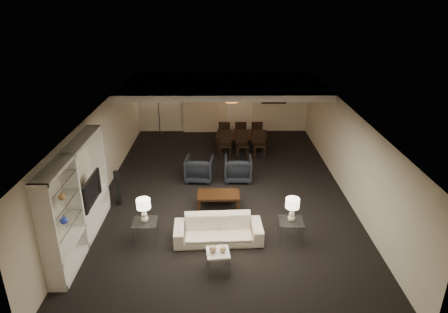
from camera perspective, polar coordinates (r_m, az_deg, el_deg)
floor at (r=11.87m, az=-0.00°, el=-4.91°), size 11.00×11.00×0.00m
ceiling at (r=10.95m, az=-0.00°, el=6.78°), size 7.00×11.00×0.02m
wall_back at (r=16.59m, az=-0.16°, el=7.77°), size 7.00×0.02×2.50m
wall_front at (r=6.57m, az=0.42°, el=-17.40°), size 7.00×0.02×2.50m
wall_left at (r=11.85m, az=-17.17°, el=0.62°), size 0.02×11.00×2.50m
wall_right at (r=11.91m, az=17.10°, el=0.72°), size 0.02×11.00×2.50m
ceiling_soffit at (r=14.37m, az=-0.12°, el=10.18°), size 7.00×4.00×0.20m
curtains at (r=16.54m, az=-3.31°, el=7.51°), size 1.50×0.12×2.40m
door at (r=16.63m, az=2.27°, el=7.07°), size 0.90×0.05×2.10m
painting at (r=16.62m, az=7.18°, el=8.69°), size 0.95×0.04×0.65m
media_unit at (r=9.58m, az=-20.17°, el=-5.60°), size 0.38×3.40×2.35m
pendant_light at (r=14.49m, az=1.08°, el=8.32°), size 0.52×0.52×0.24m
sofa at (r=9.51m, az=-0.83°, el=-10.40°), size 2.10×0.91×0.60m
coffee_table at (r=10.93m, az=-0.79°, el=-6.28°), size 1.14×0.67×0.41m
armchair_left at (r=12.39m, az=-3.53°, el=-1.76°), size 0.89×0.91×0.77m
armchair_right at (r=12.39m, az=2.02°, el=-1.74°), size 0.84×0.86×0.77m
side_table_left at (r=9.69m, az=-11.11°, el=-10.44°), size 0.58×0.58×0.53m
side_table_right at (r=9.67m, az=9.47°, el=-10.40°), size 0.59×0.59×0.53m
table_lamp_left at (r=9.40m, az=-11.36°, el=-7.58°), size 0.33×0.33×0.59m
table_lamp_right at (r=9.38m, az=9.69°, el=-7.53°), size 0.34×0.34×0.59m
marble_table at (r=8.64m, az=-0.87°, el=-14.72°), size 0.52×0.52×0.47m
gold_gourd_a at (r=8.46m, az=-1.57°, el=-13.04°), size 0.15×0.15×0.15m
gold_gourd_b at (r=8.46m, az=-0.18°, el=-13.09°), size 0.13×0.13×0.13m
television at (r=10.08m, az=-18.96°, el=-4.58°), size 1.17×0.15×0.67m
vase_blue at (r=8.89m, az=-21.91°, el=-8.34°), size 0.18×0.18×0.19m
vase_amber at (r=8.74m, az=-22.16°, el=-5.26°), size 0.15×0.15×0.16m
floor_speaker at (r=11.30m, az=-14.96°, el=-4.35°), size 0.14×0.14×1.02m
dining_table at (r=14.73m, az=2.49°, el=2.04°), size 1.92×1.19×0.65m
chair_nl at (r=14.05m, az=0.19°, el=1.71°), size 0.45×0.45×0.96m
chair_nm at (r=14.07m, az=2.63°, el=1.71°), size 0.49×0.49×0.96m
chair_nr at (r=14.11m, az=5.07°, el=1.71°), size 0.48×0.48×0.96m
chair_fl at (r=15.27m, az=0.13°, el=3.44°), size 0.50×0.50×0.96m
chair_fm at (r=15.29m, az=2.38°, el=3.44°), size 0.46×0.46×0.96m
chair_fr at (r=15.33m, az=4.63°, el=3.44°), size 0.46×0.46×0.96m
floor_lamp at (r=16.48m, az=-9.30°, el=6.31°), size 0.33×0.33×1.91m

